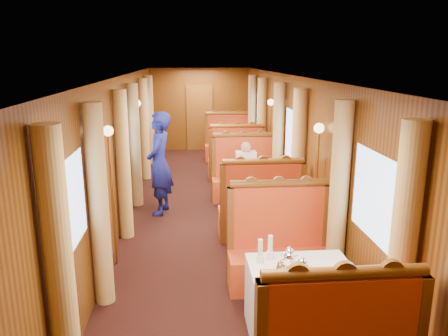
{
  "coord_description": "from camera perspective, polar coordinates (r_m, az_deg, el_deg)",
  "views": [
    {
      "loc": [
        -0.36,
        -7.46,
        2.81
      ],
      "look_at": [
        0.21,
        -0.57,
        1.05
      ],
      "focal_mm": 35.0,
      "sensor_mm": 36.0,
      "label": 1
    }
  ],
  "objects": [
    {
      "name": "sconce_right_aft",
      "position": [
        9.48,
        6.05,
        5.55
      ],
      "size": [
        0.14,
        0.14,
        1.95
      ],
      "color": "#BF8C3F",
      "rests_on": "floor"
    },
    {
      "name": "window_left_far",
      "position": [
        11.1,
        -10.59,
        6.99
      ],
      "size": [
        0.01,
        1.2,
        0.9
      ],
      "primitive_type": null,
      "rotation": [
        1.57,
        0.0,
        1.57
      ],
      "color": "#8EADD6",
      "rests_on": "wall_left"
    },
    {
      "name": "passenger",
      "position": [
        8.54,
        2.88,
        0.25
      ],
      "size": [
        0.4,
        0.44,
        0.76
      ],
      "color": "beige",
      "rests_on": "banquette_mid_aft"
    },
    {
      "name": "banquette_far_fwd",
      "position": [
        10.29,
        1.59,
        0.85
      ],
      "size": [
        1.3,
        0.55,
        1.34
      ],
      "color": "#B11E13",
      "rests_on": "floor"
    },
    {
      "name": "curtain_right_far_a",
      "position": [
        10.46,
        4.93,
        5.22
      ],
      "size": [
        0.22,
        0.22,
        2.35
      ],
      "primitive_type": "cylinder",
      "color": "tan",
      "rests_on": "floor"
    },
    {
      "name": "sconce_left_fore",
      "position": [
        5.97,
        -14.6,
        0.01
      ],
      "size": [
        0.14,
        0.14,
        1.95
      ],
      "color": "#BF8C3F",
      "rests_on": "floor"
    },
    {
      "name": "rose_vase_far",
      "position": [
        11.19,
        1.05,
        4.58
      ],
      "size": [
        0.06,
        0.06,
        0.36
      ],
      "rotation": [
        0.0,
        0.0,
        0.17
      ],
      "color": "silver",
      "rests_on": "table_far"
    },
    {
      "name": "teapot_back",
      "position": [
        4.63,
        8.52,
        -11.39
      ],
      "size": [
        0.19,
        0.17,
        0.13
      ],
      "primitive_type": null,
      "rotation": [
        0.0,
        0.0,
        -0.43
      ],
      "color": "silver",
      "rests_on": "tea_tray"
    },
    {
      "name": "banquette_far_aft",
      "position": [
        12.26,
        0.55,
        3.05
      ],
      "size": [
        1.3,
        0.55,
        1.34
      ],
      "color": "#B11E13",
      "rests_on": "floor"
    },
    {
      "name": "teapot_left",
      "position": [
        4.47,
        8.48,
        -12.22
      ],
      "size": [
        0.21,
        0.17,
        0.15
      ],
      "primitive_type": null,
      "rotation": [
        0.0,
        0.0,
        0.19
      ],
      "color": "silver",
      "rests_on": "tea_tray"
    },
    {
      "name": "sconce_left_aft",
      "position": [
        9.38,
        -11.09,
        5.26
      ],
      "size": [
        0.14,
        0.14,
        1.95
      ],
      "color": "#BF8C3F",
      "rests_on": "floor"
    },
    {
      "name": "rose_vase_mid",
      "position": [
        7.74,
        3.44,
        0.18
      ],
      "size": [
        0.06,
        0.06,
        0.36
      ],
      "rotation": [
        0.0,
        0.0,
        -0.16
      ],
      "color": "silver",
      "rests_on": "table_mid"
    },
    {
      "name": "teapot_right",
      "position": [
        4.43,
        10.15,
        -12.73
      ],
      "size": [
        0.18,
        0.15,
        0.13
      ],
      "primitive_type": null,
      "rotation": [
        0.0,
        0.0,
        -0.21
      ],
      "color": "silver",
      "rests_on": "tea_tray"
    },
    {
      "name": "banquette_near_aft",
      "position": [
        5.63,
        7.25,
        -10.93
      ],
      "size": [
        1.3,
        0.55,
        1.34
      ],
      "color": "#B11E13",
      "rests_on": "floor"
    },
    {
      "name": "curtain_right_near_b",
      "position": [
        5.31,
        14.72,
        -4.14
      ],
      "size": [
        0.22,
        0.22,
        2.35
      ],
      "primitive_type": "cylinder",
      "color": "tan",
      "rests_on": "floor"
    },
    {
      "name": "curtain_right_near_a",
      "position": [
        3.98,
        22.19,
        -11.11
      ],
      "size": [
        0.22,
        0.22,
        2.35
      ],
      "primitive_type": "cylinder",
      "color": "tan",
      "rests_on": "floor"
    },
    {
      "name": "ceiling",
      "position": [
        7.47,
        -2.01,
        11.89
      ],
      "size": [
        3.0,
        12.0,
        0.01
      ],
      "primitive_type": null,
      "rotation": [
        3.14,
        0.0,
        0.0
      ],
      "color": "silver",
      "rests_on": "wall_left"
    },
    {
      "name": "table_far",
      "position": [
        11.28,
        1.03,
        1.8
      ],
      "size": [
        1.05,
        0.72,
        0.75
      ],
      "primitive_type": "cube",
      "color": "white",
      "rests_on": "floor"
    },
    {
      "name": "curtain_right_far_b",
      "position": [
        11.98,
        3.68,
        6.4
      ],
      "size": [
        0.22,
        0.22,
        2.35
      ],
      "primitive_type": "cylinder",
      "color": "tan",
      "rests_on": "floor"
    },
    {
      "name": "table_mid",
      "position": [
        7.92,
        3.56,
        -3.65
      ],
      "size": [
        1.05,
        0.72,
        0.75
      ],
      "primitive_type": "cube",
      "color": "white",
      "rests_on": "floor"
    },
    {
      "name": "curtain_left_far_a",
      "position": [
        10.36,
        -10.36,
        4.96
      ],
      "size": [
        0.22,
        0.22,
        2.35
      ],
      "primitive_type": "cylinder",
      "color": "tan",
      "rests_on": "floor"
    },
    {
      "name": "wall_right",
      "position": [
        7.84,
        9.1,
        2.63
      ],
      "size": [
        0.01,
        12.0,
        2.5
      ],
      "primitive_type": null,
      "rotation": [
        1.57,
        0.0,
        -1.57
      ],
      "color": "brown",
      "rests_on": "floor"
    },
    {
      "name": "window_right_far",
      "position": [
        11.2,
        4.82,
        7.25
      ],
      "size": [
        0.01,
        1.2,
        0.9
      ],
      "primitive_type": null,
      "rotation": [
        1.57,
        0.0,
        -1.57
      ],
      "color": "#8EADD6",
      "rests_on": "wall_right"
    },
    {
      "name": "curtain_right_mid_b",
      "position": [
        8.58,
        7.07,
        3.18
      ],
      "size": [
        0.22,
        0.22,
        2.35
      ],
      "primitive_type": "cylinder",
      "color": "tan",
      "rests_on": "floor"
    },
    {
      "name": "window_right_mid",
      "position": [
        7.8,
        9.05,
        4.06
      ],
      "size": [
        0.01,
        1.2,
        0.9
      ],
      "primitive_type": null,
      "rotation": [
        1.57,
        0.0,
        -1.57
      ],
      "color": "#8EADD6",
      "rests_on": "wall_right"
    },
    {
      "name": "tea_tray",
      "position": [
        4.5,
        9.04,
        -13.02
      ],
      "size": [
        0.41,
        0.36,
        0.01
      ],
      "primitive_type": "cube",
      "rotation": [
        0.0,
        0.0,
        -0.34
      ],
      "color": "silver",
      "rests_on": "table_near"
    },
    {
      "name": "wall_far",
      "position": [
        13.55,
        -3.21,
        7.64
      ],
      "size": [
        3.0,
        0.01,
        2.5
      ],
      "primitive_type": null,
      "rotation": [
        1.57,
        0.0,
        0.0
      ],
      "color": "brown",
      "rests_on": "floor"
    },
    {
      "name": "window_left_near",
      "position": [
        4.33,
        -19.57,
        -4.86
      ],
      "size": [
        0.01,
        1.2,
        0.9
      ],
      "primitive_type": null,
      "rotation": [
        1.57,
        0.0,
        1.57
      ],
      "color": "#8EADD6",
      "rests_on": "wall_left"
    },
    {
      "name": "window_right_near",
      "position": [
        4.58,
        19.37,
        -3.84
      ],
      "size": [
        0.01,
        1.2,
        0.9
      ],
      "primitive_type": null,
      "rotation": [
        1.57,
        0.0,
        -1.57
      ],
      "color": "#8EADD6",
      "rests_on": "wall_right"
    },
    {
      "name": "curtain_left_near_b",
      "position": [
        5.11,
        -16.02,
        -4.93
      ],
      "size": [
        0.22,
        0.22,
        2.35
      ],
      "primitive_type": "cylinder",
      "color": "tan",
      "rests_on": "floor"
    },
    {
      "name": "steward",
      "position": [
        7.98,
        -8.43,
        0.56
      ],
      "size": [
        0.57,
        0.76,
        1.88
      ],
      "primitive_type": "imported",
      "rotation": [
        0.0,
        0.0,
        -1.76
      ],
      "color": "navy",
      "rests_on": "floor"
    },
    {
      "name": "curtain_left_near_a",
      "position": [
        3.72,
        -20.63,
        -12.79
      ],
      "size": [
        0.22,
        0.22,
        2.35
      ],
      "primitive_type": "cylinder",
      "color": "tan",
      "rests_on": "floor"
    },
    {
      "name": "window_left_mid",
      "position": [
        7.66,
        -13.12,
        3.68
      ],
      "size": [
        0.01,
        1.2,
        0.9
      ],
      "primitive_type": null,
      "rotation": [
        1.57,
        0.0,
        1.57
      ],
      "color": "#8EADD6",
      "rests_on": "wall_left"
    },
    {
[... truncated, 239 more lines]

